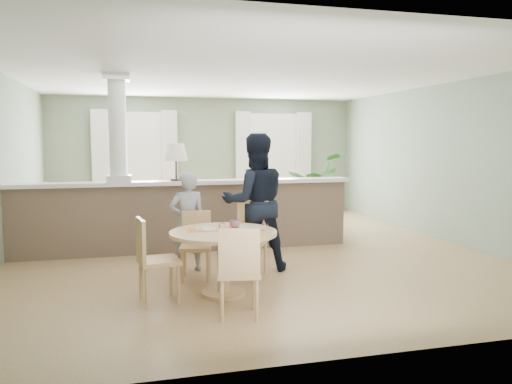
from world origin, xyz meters
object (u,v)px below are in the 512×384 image
object	(u,v)px
chair_far_boy	(196,242)
child_person	(188,222)
chair_far_man	(251,235)
chair_side	(152,256)
houseplant	(310,193)
dining_table	(224,244)
sofa	(186,212)
chair_near	(239,268)
man_person	(255,202)

from	to	relation	value
chair_far_boy	child_person	bearing A→B (deg)	111.37
chair_far_man	chair_side	xyz separation A→B (m)	(-1.27, -0.79, -0.02)
houseplant	chair_side	world-z (taller)	houseplant
dining_table	chair_far_man	distance (m)	0.85
sofa	chair_near	world-z (taller)	chair_near
chair_far_boy	chair_near	xyz separation A→B (m)	(0.21, -1.54, 0.04)
child_person	man_person	world-z (taller)	man_person
dining_table	child_person	xyz separation A→B (m)	(-0.27, 1.10, 0.09)
chair_near	man_person	xyz separation A→B (m)	(0.61, 1.76, 0.41)
child_person	man_person	distance (m)	0.92
man_person	chair_near	bearing A→B (deg)	72.75
houseplant	chair_far_boy	world-z (taller)	houseplant
chair_far_boy	dining_table	bearing A→B (deg)	-62.66
chair_near	houseplant	bearing A→B (deg)	-108.71
chair_far_man	chair_near	xyz separation A→B (m)	(-0.48, -1.50, -0.03)
chair_far_boy	chair_side	world-z (taller)	chair_side
chair_near	man_person	bearing A→B (deg)	-99.00
houseplant	dining_table	world-z (taller)	houseplant
child_person	man_person	bearing A→B (deg)	163.78
dining_table	child_person	size ratio (longest dim) A/B	0.90
chair_far_man	sofa	bearing A→B (deg)	127.48
chair_far_boy	man_person	distance (m)	0.95
dining_table	man_person	distance (m)	1.18
houseplant	child_person	world-z (taller)	houseplant
man_person	dining_table	bearing A→B (deg)	59.62
man_person	chair_far_boy	bearing A→B (deg)	16.63
chair_near	chair_side	size ratio (longest dim) A/B	0.99
sofa	chair_side	distance (m)	3.91
houseplant	chair_far_man	xyz separation A→B (m)	(-1.83, -2.72, -0.22)
sofa	man_person	xyz separation A→B (m)	(0.61, -2.78, 0.50)
houseplant	man_person	distance (m)	2.99
houseplant	chair_far_man	size ratio (longest dim) A/B	1.56
chair_far_man	man_person	world-z (taller)	man_person
sofa	chair_far_man	size ratio (longest dim) A/B	2.93
sofa	man_person	size ratio (longest dim) A/B	1.53
chair_far_man	child_person	bearing A→B (deg)	-179.87
child_person	chair_side	bearing A→B (deg)	59.71
houseplant	chair_side	distance (m)	4.69
sofa	chair_side	size ratio (longest dim) A/B	3.06
sofa	chair_near	bearing A→B (deg)	-108.13
chair_far_boy	child_person	world-z (taller)	child_person
dining_table	man_person	bearing A→B (deg)	57.82
sofa	chair_far_boy	distance (m)	3.00
dining_table	chair_side	world-z (taller)	chair_side
chair_side	child_person	bearing A→B (deg)	-31.83
chair_near	child_person	distance (m)	1.93
houseplant	chair_far_man	distance (m)	3.28
chair_near	chair_side	bearing A→B (deg)	-31.89
sofa	dining_table	distance (m)	3.74
sofa	child_person	world-z (taller)	child_person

